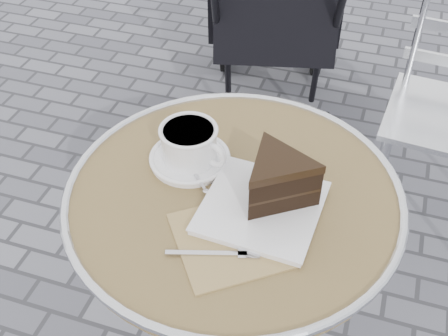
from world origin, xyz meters
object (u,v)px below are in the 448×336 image
(cappuccino_set, at_px, (190,148))
(baby_stroller, at_px, (275,0))
(cafe_table, at_px, (233,243))
(cake_plate_set, at_px, (273,186))

(cappuccino_set, xyz_separation_m, baby_stroller, (-0.13, 1.31, -0.27))
(baby_stroller, bearing_deg, cappuccino_set, -98.41)
(cafe_table, bearing_deg, cake_plate_set, -10.32)
(cafe_table, bearing_deg, baby_stroller, 100.17)
(cafe_table, relative_size, cake_plate_set, 2.05)
(cappuccino_set, height_order, baby_stroller, baby_stroller)
(cappuccino_set, xyz_separation_m, cake_plate_set, (0.21, -0.08, 0.02))
(cake_plate_set, bearing_deg, cafe_table, 172.70)
(cappuccino_set, bearing_deg, baby_stroller, 111.77)
(cafe_table, distance_m, cappuccino_set, 0.25)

